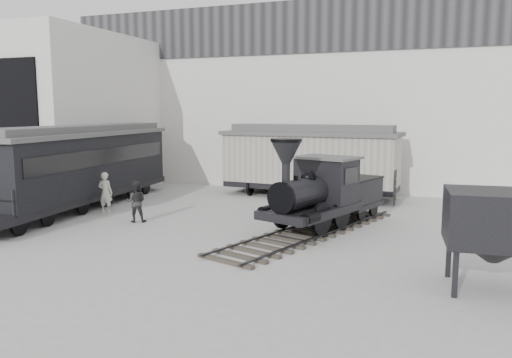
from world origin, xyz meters
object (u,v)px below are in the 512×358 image
at_px(boxcar, 310,159).
at_px(passenger_coach, 80,166).
at_px(visitor_a, 105,193).
at_px(visitor_b, 136,202).
at_px(coal_hopper, 495,226).
at_px(locomotive, 321,196).

distance_m(boxcar, passenger_coach, 11.92).
bearing_deg(visitor_a, boxcar, -141.04).
height_order(visitor_b, coal_hopper, coal_hopper).
xyz_separation_m(boxcar, visitor_a, (-7.84, -7.53, -1.13)).
height_order(boxcar, passenger_coach, boxcar).
xyz_separation_m(boxcar, visitor_b, (-5.42, -8.72, -1.20)).
height_order(locomotive, passenger_coach, passenger_coach).
height_order(boxcar, visitor_a, boxcar).
bearing_deg(locomotive, visitor_a, -160.43).
height_order(locomotive, visitor_a, locomotive).
height_order(locomotive, visitor_b, locomotive).
relative_size(passenger_coach, visitor_b, 7.98).
bearing_deg(coal_hopper, visitor_b, 159.69).
distance_m(boxcar, coal_hopper, 14.90).
bearing_deg(passenger_coach, boxcar, 30.63).
relative_size(visitor_a, visitor_b, 1.08).
height_order(locomotive, coal_hopper, locomotive).
distance_m(locomotive, visitor_b, 7.82).
relative_size(visitor_a, coal_hopper, 0.72).
bearing_deg(locomotive, boxcar, 126.04).
relative_size(boxcar, coal_hopper, 3.73).
bearing_deg(visitor_a, locomotive, 175.69).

